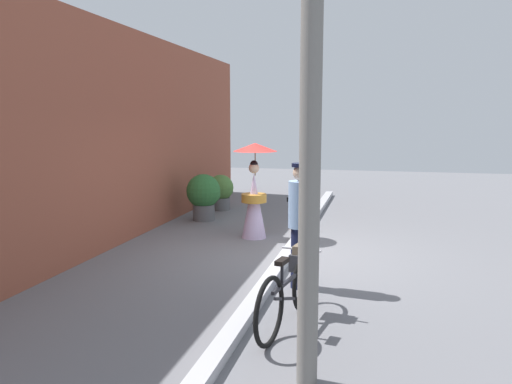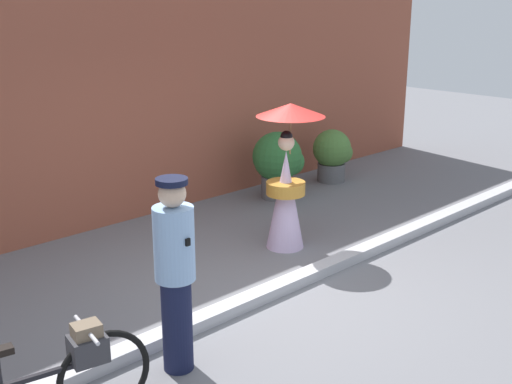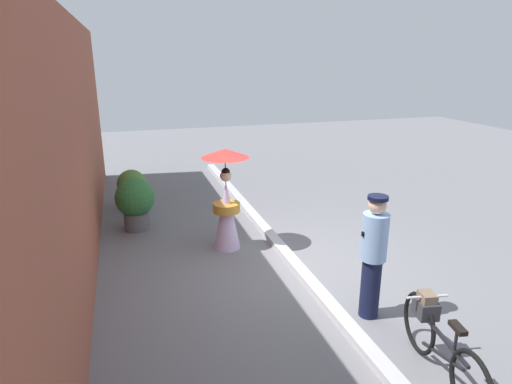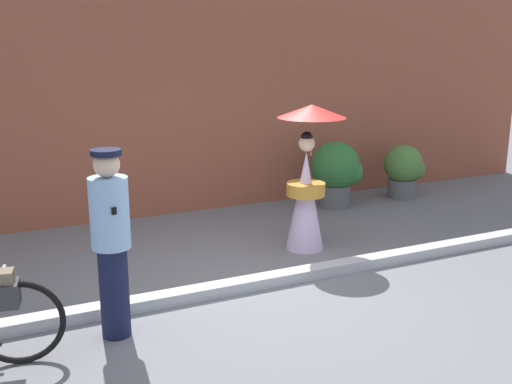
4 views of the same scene
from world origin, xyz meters
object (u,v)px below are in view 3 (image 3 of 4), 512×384
object	(u,v)px
potted_plant_small	(136,201)
bicycle_near_officer	(439,341)
person_with_parasol	(226,198)
potted_plant_by_door	(132,187)
person_officer	(373,254)

from	to	relation	value
potted_plant_small	bicycle_near_officer	bearing A→B (deg)	-151.37
person_with_parasol	potted_plant_by_door	bearing A→B (deg)	29.27
potted_plant_by_door	potted_plant_small	distance (m)	1.36
person_officer	potted_plant_by_door	xyz separation A→B (m)	(5.51, 2.89, -0.42)
person_officer	potted_plant_small	distance (m)	5.05
potted_plant_small	potted_plant_by_door	bearing A→B (deg)	1.31
person_officer	potted_plant_by_door	distance (m)	6.23
potted_plant_by_door	bicycle_near_officer	bearing A→B (deg)	-156.22
bicycle_near_officer	potted_plant_by_door	bearing A→B (deg)	23.78
person_with_parasol	person_officer	bearing A→B (deg)	-154.04
bicycle_near_officer	potted_plant_by_door	world-z (taller)	potted_plant_by_door
bicycle_near_officer	person_officer	world-z (taller)	person_officer
bicycle_near_officer	potted_plant_small	size ratio (longest dim) A/B	1.68
person_with_parasol	potted_plant_by_door	xyz separation A→B (m)	(2.79, 1.56, -0.46)
potted_plant_small	person_with_parasol	bearing A→B (deg)	-133.00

